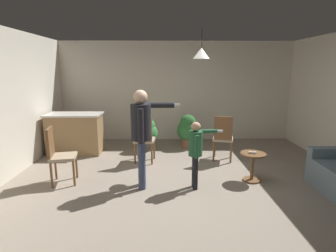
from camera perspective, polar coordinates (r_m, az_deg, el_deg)
The scene contains 13 objects.
ground at distance 4.71m, azimuth 3.70°, elevation -12.69°, with size 7.68×7.68×0.00m, color gray.
wall_back at distance 7.49m, azimuth 1.82°, elevation 7.34°, with size 6.40×0.10×2.70m, color silver.
kitchen_counter at distance 6.68m, azimuth -19.14°, elevation -1.50°, with size 1.26×0.66×0.95m.
side_table_by_couch at distance 5.02m, azimuth 17.55°, elevation -7.62°, with size 0.44×0.44×0.52m.
person_adult at distance 4.38m, azimuth -5.56°, elevation -0.49°, with size 0.81×0.50×1.65m.
person_child at distance 4.42m, azimuth 5.99°, elevation -4.60°, with size 0.59×0.34×1.14m.
dining_chair_by_counter at distance 5.67m, azimuth -5.15°, elevation -2.51°, with size 0.46×0.46×1.00m.
dining_chair_near_wall at distance 5.01m, azimuth -22.29°, elevation -5.38°, with size 0.49×0.49×1.00m.
dining_chair_centre_back at distance 5.88m, azimuth 11.64°, elevation -2.20°, with size 0.51×0.51×1.00m.
potted_plant_corner at distance 6.80m, azimuth 4.24°, elevation -0.74°, with size 0.55×0.55×0.84m.
potted_plant_by_wall at distance 6.57m, azimuth -4.45°, elevation -1.39°, with size 0.52×0.52×0.80m.
spare_remote_on_table at distance 4.92m, azimuth 17.51°, elevation -5.44°, with size 0.04×0.13×0.04m, color white.
ceiling_light_pendant at distance 5.17m, azimuth 7.12°, elevation 15.10°, with size 0.32×0.32×0.55m.
Camera 1 is at (-0.38, -4.26, 1.97)m, focal length 28.64 mm.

